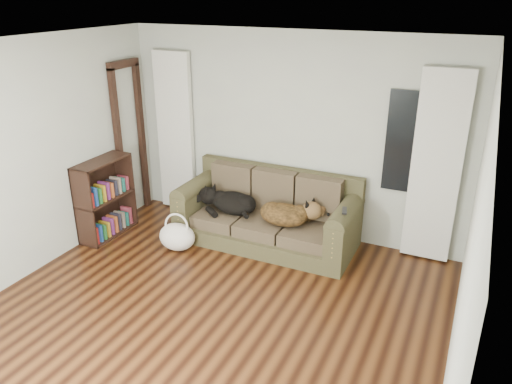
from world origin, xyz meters
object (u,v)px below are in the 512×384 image
at_px(dog_black_lab, 231,202).
at_px(tote_bag, 177,238).
at_px(bookshelf, 105,199).
at_px(sofa, 266,210).
at_px(dog_shepherd, 287,213).

bearing_deg(dog_black_lab, tote_bag, -114.11).
distance_m(dog_black_lab, bookshelf, 1.64).
xyz_separation_m(sofa, bookshelf, (-1.99, -0.67, 0.05)).
distance_m(dog_black_lab, dog_shepherd, 0.79).
bearing_deg(dog_shepherd, tote_bag, 26.86).
height_order(dog_black_lab, tote_bag, dog_black_lab).
bearing_deg(dog_shepherd, bookshelf, 16.55).
distance_m(dog_shepherd, bookshelf, 2.38).
relative_size(dog_black_lab, bookshelf, 0.61).
xyz_separation_m(dog_black_lab, tote_bag, (-0.45, -0.61, -0.32)).
height_order(dog_black_lab, bookshelf, bookshelf).
distance_m(tote_bag, bookshelf, 1.11).
relative_size(sofa, dog_shepherd, 3.54).
relative_size(dog_shepherd, tote_bag, 1.35).
distance_m(sofa, tote_bag, 1.16).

